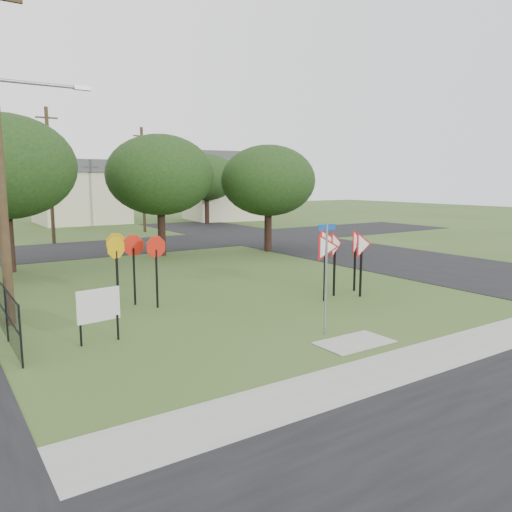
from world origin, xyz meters
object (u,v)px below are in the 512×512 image
(yield_sign_cluster, at_px, (341,247))
(info_board, at_px, (99,307))
(street_name_sign, at_px, (326,272))
(stop_sign_cluster, at_px, (130,253))

(yield_sign_cluster, height_order, info_board, yield_sign_cluster)
(street_name_sign, bearing_deg, stop_sign_cluster, 118.74)
(street_name_sign, distance_m, stop_sign_cluster, 6.96)
(stop_sign_cluster, height_order, yield_sign_cluster, yield_sign_cluster)
(street_name_sign, xyz_separation_m, info_board, (-5.44, 2.72, -0.79))
(street_name_sign, relative_size, info_board, 2.11)
(street_name_sign, height_order, stop_sign_cluster, street_name_sign)
(stop_sign_cluster, relative_size, info_board, 1.68)
(stop_sign_cluster, xyz_separation_m, yield_sign_cluster, (7.06, -2.74, 0.00))
(street_name_sign, bearing_deg, yield_sign_cluster, 42.17)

